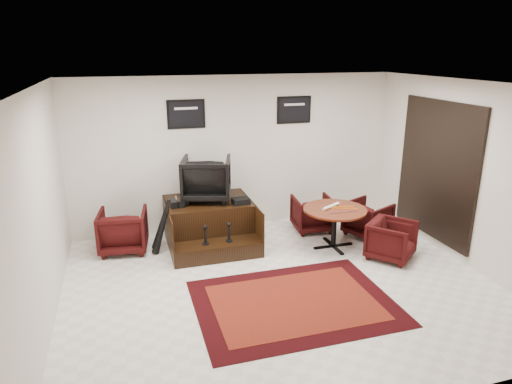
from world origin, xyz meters
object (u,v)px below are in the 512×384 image
armchair_side (123,228)px  shine_podium (210,224)px  meeting_table (335,214)px  table_chair_window (368,217)px  shine_chair (206,176)px  table_chair_back (312,212)px  table_chair_corner (392,238)px

armchair_side → shine_podium: bearing=-176.6°
meeting_table → table_chair_window: table_chair_window is taller
shine_chair → table_chair_back: bearing=-167.8°
shine_podium → table_chair_window: shine_podium is taller
shine_chair → table_chair_window: size_ratio=1.18×
meeting_table → table_chair_corner: (0.69, -0.66, -0.26)m
shine_podium → table_chair_corner: shine_podium is taller
table_chair_corner → table_chair_back: bearing=76.0°
meeting_table → armchair_side: bearing=165.5°
shine_chair → table_chair_back: (1.94, -0.12, -0.81)m
shine_podium → shine_chair: size_ratio=1.81×
meeting_table → table_chair_back: size_ratio=1.50×
shine_podium → meeting_table: shine_podium is taller
armchair_side → meeting_table: armchair_side is taller
shine_podium → table_chair_back: 1.94m
shine_chair → table_chair_corner: shine_chair is taller
armchair_side → meeting_table: size_ratio=0.74×
shine_podium → table_chair_corner: size_ratio=2.17×
table_chair_back → armchair_side: bearing=4.6°
shine_podium → armchair_side: size_ratio=1.92×
shine_chair → armchair_side: shine_chair is taller
table_chair_corner → table_chair_window: bearing=42.3°
armchair_side → table_chair_window: 4.27m
shine_podium → meeting_table: (1.98, -0.78, 0.26)m
table_chair_back → table_chair_window: (0.85, -0.52, -0.00)m
table_chair_back → shine_podium: bearing=6.7°
table_chair_back → table_chair_window: size_ratio=1.01×
meeting_table → shine_chair: bearing=154.8°
table_chair_back → table_chair_window: 1.00m
armchair_side → table_chair_window: bearing=179.5°
table_chair_window → shine_podium: bearing=55.9°
shine_chair → meeting_table: shine_chair is taller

